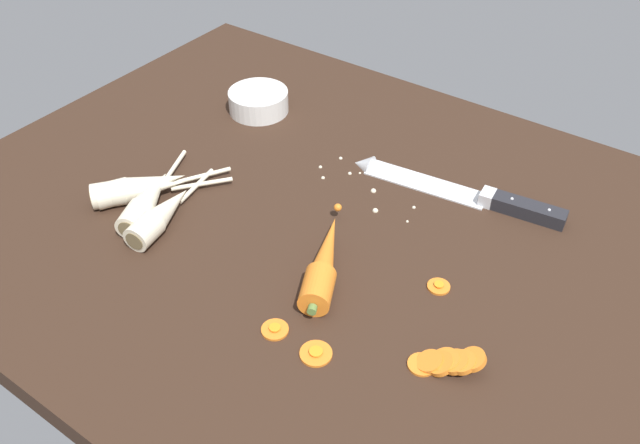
% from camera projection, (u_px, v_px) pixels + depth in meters
% --- Properties ---
extents(ground_plane, '(1.20, 0.90, 0.04)m').
position_uv_depth(ground_plane, '(328.00, 233.00, 1.02)').
color(ground_plane, '#332116').
extents(chefs_knife, '(0.35, 0.07, 0.04)m').
position_uv_depth(chefs_knife, '(451.00, 189.00, 1.06)').
color(chefs_knife, silver).
rests_on(chefs_knife, ground_plane).
extents(whole_carrot, '(0.11, 0.20, 0.04)m').
position_uv_depth(whole_carrot, '(324.00, 263.00, 0.91)').
color(whole_carrot, orange).
rests_on(whole_carrot, ground_plane).
extents(parsnip_front, '(0.15, 0.18, 0.04)m').
position_uv_depth(parsnip_front, '(139.00, 190.00, 1.03)').
color(parsnip_front, beige).
rests_on(parsnip_front, ground_plane).
extents(parsnip_mid_left, '(0.10, 0.21, 0.04)m').
position_uv_depth(parsnip_mid_left, '(148.00, 200.00, 1.01)').
color(parsnip_mid_left, beige).
rests_on(parsnip_mid_left, ground_plane).
extents(parsnip_mid_right, '(0.13, 0.20, 0.04)m').
position_uv_depth(parsnip_mid_right, '(141.00, 186.00, 1.04)').
color(parsnip_mid_right, beige).
rests_on(parsnip_mid_right, ground_plane).
extents(parsnip_back, '(0.06, 0.20, 0.04)m').
position_uv_depth(parsnip_back, '(162.00, 215.00, 0.99)').
color(parsnip_back, beige).
rests_on(parsnip_back, ground_plane).
extents(carrot_slice_stack, '(0.09, 0.06, 0.04)m').
position_uv_depth(carrot_slice_stack, '(446.00, 362.00, 0.79)').
color(carrot_slice_stack, orange).
rests_on(carrot_slice_stack, ground_plane).
extents(carrot_slice_stray_near, '(0.04, 0.04, 0.01)m').
position_uv_depth(carrot_slice_stray_near, '(316.00, 353.00, 0.81)').
color(carrot_slice_stray_near, orange).
rests_on(carrot_slice_stray_near, ground_plane).
extents(carrot_slice_stray_mid, '(0.03, 0.03, 0.01)m').
position_uv_depth(carrot_slice_stray_mid, '(439.00, 286.00, 0.90)').
color(carrot_slice_stray_mid, orange).
rests_on(carrot_slice_stray_mid, ground_plane).
extents(carrot_slice_stray_far, '(0.03, 0.03, 0.01)m').
position_uv_depth(carrot_slice_stray_far, '(275.00, 329.00, 0.84)').
color(carrot_slice_stray_far, orange).
rests_on(carrot_slice_stray_far, ground_plane).
extents(prep_bowl, '(0.11, 0.11, 0.04)m').
position_uv_depth(prep_bowl, '(258.00, 101.00, 1.24)').
color(prep_bowl, white).
rests_on(prep_bowl, ground_plane).
extents(mince_crumbs, '(0.19, 0.09, 0.01)m').
position_uv_depth(mince_crumbs, '(363.00, 188.00, 1.06)').
color(mince_crumbs, beige).
rests_on(mince_crumbs, ground_plane).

